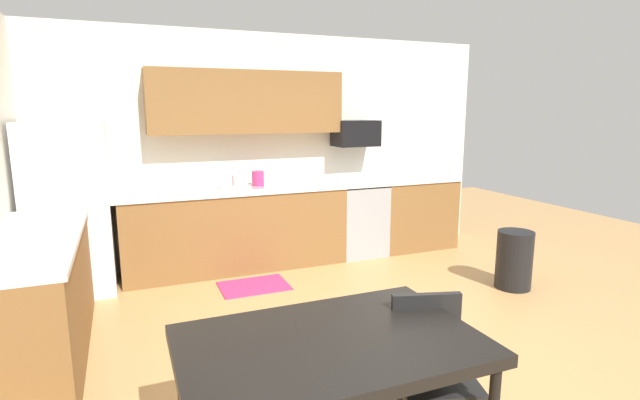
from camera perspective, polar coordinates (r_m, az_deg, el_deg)
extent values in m
plane|color=tan|center=(3.90, 5.88, -17.24)|extent=(12.00, 12.00, 0.00)
cube|color=silver|center=(5.92, -6.13, 6.09)|extent=(5.80, 0.10, 2.70)
cube|color=brown|center=(5.61, -9.81, -3.59)|extent=(2.51, 0.60, 0.90)
cube|color=brown|center=(6.53, 10.95, -1.60)|extent=(1.04, 0.60, 0.90)
cube|color=brown|center=(4.11, -30.48, -10.36)|extent=(0.60, 2.00, 0.90)
cube|color=silver|center=(5.64, -5.04, 1.48)|extent=(4.80, 0.64, 0.04)
cube|color=silver|center=(3.98, -31.13, -3.99)|extent=(0.64, 2.00, 0.04)
cube|color=brown|center=(5.61, -8.60, 11.40)|extent=(2.20, 0.34, 0.70)
cube|color=white|center=(5.35, -27.62, -0.95)|extent=(0.76, 0.70, 1.71)
cube|color=#999BA0|center=(6.13, 4.51, -2.35)|extent=(0.60, 0.60, 0.88)
cube|color=black|center=(6.04, 4.57, 1.86)|extent=(0.60, 0.60, 0.03)
cube|color=black|center=(6.07, 4.23, 7.90)|extent=(0.54, 0.36, 0.32)
cube|color=#A5A8AD|center=(5.54, -9.37, 0.78)|extent=(0.48, 0.40, 0.14)
cylinder|color=#B2B5BA|center=(5.69, -9.83, 2.65)|extent=(0.02, 0.02, 0.24)
cube|color=black|center=(2.35, 1.21, -16.81)|extent=(1.40, 0.90, 0.06)
cylinder|color=black|center=(3.10, 9.56, -17.73)|extent=(0.05, 0.05, 0.71)
cube|color=black|center=(2.71, 13.47, -20.08)|extent=(0.50, 0.50, 0.05)
cube|color=black|center=(2.76, 12.39, -14.67)|extent=(0.38, 0.15, 0.40)
cylinder|color=#B2B2B7|center=(3.02, 15.40, -21.94)|extent=(0.03, 0.03, 0.42)
cylinder|color=black|center=(5.36, 22.03, -6.58)|extent=(0.36, 0.36, 0.60)
cube|color=#CC3372|center=(5.15, -7.83, -10.06)|extent=(0.70, 0.50, 0.01)
cylinder|color=#CC3372|center=(5.61, -7.36, 2.42)|extent=(0.14, 0.14, 0.20)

